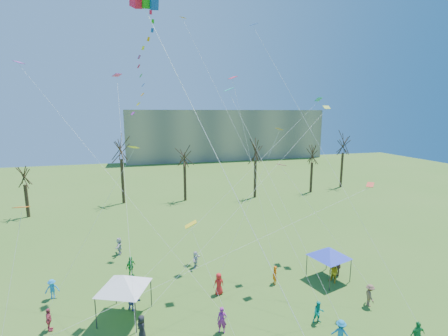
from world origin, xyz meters
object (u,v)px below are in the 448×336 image
object	(u,v)px
big_box_kite	(147,65)
canopy_tent_blue	(329,252)
canopy_tent_white	(124,282)
distant_building	(225,134)

from	to	relation	value
big_box_kite	canopy_tent_blue	size ratio (longest dim) A/B	6.00
big_box_kite	canopy_tent_white	world-z (taller)	big_box_kite
distant_building	big_box_kite	xyz separation A→B (m)	(-25.85, -75.50, 9.55)
big_box_kite	canopy_tent_white	size ratio (longest dim) A/B	5.78
big_box_kite	canopy_tent_blue	bearing A→B (deg)	8.97
canopy_tent_white	big_box_kite	bearing A→B (deg)	-37.45
big_box_kite	distant_building	bearing A→B (deg)	71.10
distant_building	canopy_tent_white	size ratio (longest dim) A/B	15.17
distant_building	big_box_kite	bearing A→B (deg)	-108.90
big_box_kite	canopy_tent_blue	xyz separation A→B (m)	(14.64, 2.31, -14.54)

